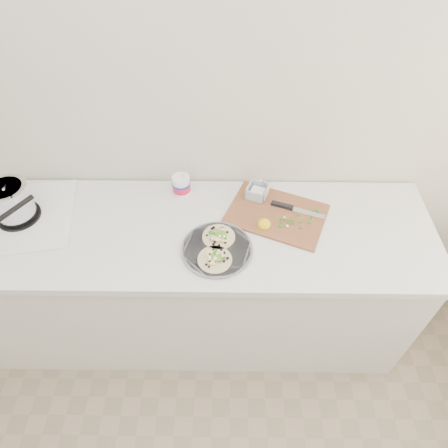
{
  "coord_description": "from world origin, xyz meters",
  "views": [
    {
      "loc": [
        0.27,
        0.22,
        2.26
      ],
      "look_at": [
        0.25,
        1.39,
        0.96
      ],
      "focal_mm": 32.0,
      "sensor_mm": 36.0,
      "label": 1
    }
  ],
  "objects_px": {
    "stove": "(14,207)",
    "taco_plate": "(217,248)",
    "tub": "(182,184)",
    "cutboard": "(276,211)"
  },
  "relations": [
    {
      "from": "tub",
      "to": "cutboard",
      "type": "height_order",
      "value": "tub"
    },
    {
      "from": "stove",
      "to": "taco_plate",
      "type": "distance_m",
      "value": 0.94
    },
    {
      "from": "taco_plate",
      "to": "stove",
      "type": "bearing_deg",
      "value": 169.1
    },
    {
      "from": "stove",
      "to": "cutboard",
      "type": "bearing_deg",
      "value": -7.3
    },
    {
      "from": "stove",
      "to": "tub",
      "type": "distance_m",
      "value": 0.76
    },
    {
      "from": "tub",
      "to": "cutboard",
      "type": "relative_size",
      "value": 0.38
    },
    {
      "from": "stove",
      "to": "cutboard",
      "type": "distance_m",
      "value": 1.19
    },
    {
      "from": "stove",
      "to": "taco_plate",
      "type": "xyz_separation_m",
      "value": [
        0.92,
        -0.18,
        -0.06
      ]
    },
    {
      "from": "tub",
      "to": "stove",
      "type": "bearing_deg",
      "value": -166.47
    },
    {
      "from": "stove",
      "to": "cutboard",
      "type": "height_order",
      "value": "stove"
    }
  ]
}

